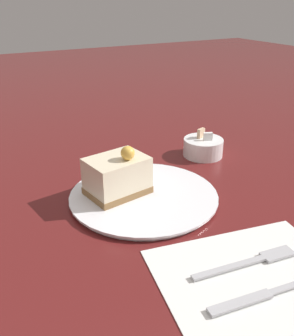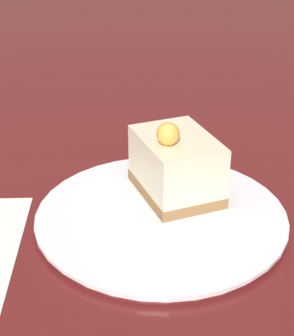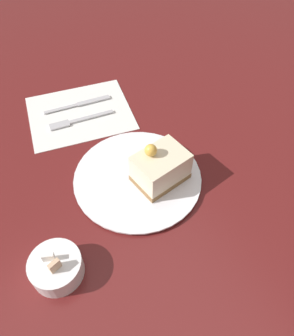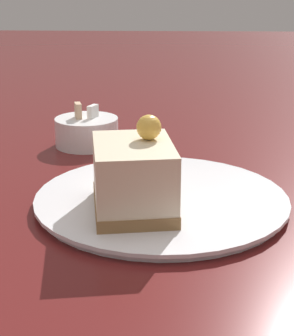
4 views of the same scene
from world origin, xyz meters
TOP-DOWN VIEW (x-y plane):
  - ground_plane at (0.00, 0.00)m, footprint 4.00×4.00m
  - plate at (0.01, 0.00)m, footprint 0.27×0.27m
  - cake_slice at (-0.01, -0.04)m, footprint 0.09×0.12m
  - napkin at (0.28, 0.03)m, footprint 0.26×0.29m
  - fork at (0.25, 0.05)m, footprint 0.04×0.16m
  - knife at (0.30, 0.00)m, footprint 0.03×0.18m
  - sugar_bowl at (-0.10, 0.22)m, footprint 0.09×0.09m

SIDE VIEW (x-z plane):
  - ground_plane at x=0.00m, z-range 0.00..0.00m
  - napkin at x=0.28m, z-range 0.00..0.00m
  - fork at x=0.25m, z-range 0.00..0.01m
  - knife at x=0.30m, z-range 0.00..0.01m
  - plate at x=0.01m, z-range 0.00..0.01m
  - sugar_bowl at x=-0.10m, z-range -0.01..0.05m
  - cake_slice at x=-0.01m, z-range 0.00..0.09m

